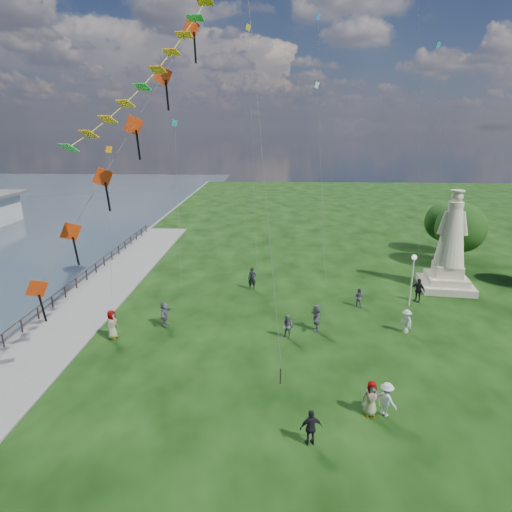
{
  "coord_description": "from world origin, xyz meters",
  "views": [
    {
      "loc": [
        0.07,
        -16.65,
        12.94
      ],
      "look_at": [
        -1.0,
        8.0,
        5.5
      ],
      "focal_mm": 30.0,
      "sensor_mm": 36.0,
      "label": 1
    }
  ],
  "objects_px": {
    "statue": "(450,253)",
    "person_8": "(406,321)",
    "lamppost": "(413,269)",
    "person_1": "(288,327)",
    "person_9": "(418,290)",
    "person_6": "(252,278)",
    "person_4": "(371,399)",
    "person_11": "(317,318)",
    "person_3": "(311,428)",
    "person_5": "(165,314)",
    "person_10": "(112,324)",
    "person_7": "(359,297)",
    "person_2": "(386,399)"
  },
  "relations": [
    {
      "from": "person_10",
      "to": "person_4",
      "type": "bearing_deg",
      "value": -104.16
    },
    {
      "from": "person_3",
      "to": "person_5",
      "type": "distance_m",
      "value": 14.22
    },
    {
      "from": "person_6",
      "to": "person_8",
      "type": "xyz_separation_m",
      "value": [
        10.48,
        -7.42,
        -0.14
      ]
    },
    {
      "from": "person_3",
      "to": "person_6",
      "type": "height_order",
      "value": "person_6"
    },
    {
      "from": "person_1",
      "to": "person_10",
      "type": "bearing_deg",
      "value": -150.15
    },
    {
      "from": "person_1",
      "to": "person_5",
      "type": "bearing_deg",
      "value": -162.71
    },
    {
      "from": "person_1",
      "to": "person_5",
      "type": "height_order",
      "value": "person_5"
    },
    {
      "from": "person_7",
      "to": "person_5",
      "type": "bearing_deg",
      "value": 51.02
    },
    {
      "from": "person_1",
      "to": "person_10",
      "type": "relative_size",
      "value": 0.84
    },
    {
      "from": "statue",
      "to": "lamppost",
      "type": "height_order",
      "value": "statue"
    },
    {
      "from": "person_8",
      "to": "person_11",
      "type": "xyz_separation_m",
      "value": [
        -5.84,
        0.06,
        0.11
      ]
    },
    {
      "from": "person_7",
      "to": "person_9",
      "type": "xyz_separation_m",
      "value": [
        4.73,
        1.16,
        0.19
      ]
    },
    {
      "from": "person_7",
      "to": "person_11",
      "type": "bearing_deg",
      "value": 84.83
    },
    {
      "from": "person_2",
      "to": "person_3",
      "type": "height_order",
      "value": "person_2"
    },
    {
      "from": "person_11",
      "to": "person_2",
      "type": "bearing_deg",
      "value": 14.06
    },
    {
      "from": "person_4",
      "to": "person_9",
      "type": "bearing_deg",
      "value": 62.65
    },
    {
      "from": "person_6",
      "to": "person_11",
      "type": "relative_size",
      "value": 1.04
    },
    {
      "from": "person_3",
      "to": "person_1",
      "type": "bearing_deg",
      "value": -97.85
    },
    {
      "from": "person_10",
      "to": "statue",
      "type": "bearing_deg",
      "value": -56.89
    },
    {
      "from": "lamppost",
      "to": "person_7",
      "type": "bearing_deg",
      "value": -176.87
    },
    {
      "from": "person_7",
      "to": "person_8",
      "type": "height_order",
      "value": "person_8"
    },
    {
      "from": "person_1",
      "to": "person_4",
      "type": "bearing_deg",
      "value": -36.24
    },
    {
      "from": "person_1",
      "to": "person_7",
      "type": "height_order",
      "value": "person_1"
    },
    {
      "from": "person_1",
      "to": "person_9",
      "type": "distance_m",
      "value": 12.13
    },
    {
      "from": "person_5",
      "to": "person_9",
      "type": "distance_m",
      "value": 19.16
    },
    {
      "from": "person_9",
      "to": "person_4",
      "type": "bearing_deg",
      "value": -68.31
    },
    {
      "from": "person_9",
      "to": "person_11",
      "type": "xyz_separation_m",
      "value": [
        -8.28,
        -5.33,
        -0.02
      ]
    },
    {
      "from": "person_11",
      "to": "person_8",
      "type": "bearing_deg",
      "value": 87.77
    },
    {
      "from": "lamppost",
      "to": "person_8",
      "type": "distance_m",
      "value": 5.15
    },
    {
      "from": "statue",
      "to": "person_5",
      "type": "distance_m",
      "value": 23.26
    },
    {
      "from": "lamppost",
      "to": "person_10",
      "type": "height_order",
      "value": "lamppost"
    },
    {
      "from": "statue",
      "to": "person_9",
      "type": "relative_size",
      "value": 4.43
    },
    {
      "from": "person_2",
      "to": "person_4",
      "type": "distance_m",
      "value": 0.71
    },
    {
      "from": "person_1",
      "to": "person_11",
      "type": "distance_m",
      "value": 2.29
    },
    {
      "from": "statue",
      "to": "person_6",
      "type": "relative_size",
      "value": 4.35
    },
    {
      "from": "lamppost",
      "to": "person_1",
      "type": "relative_size",
      "value": 2.5
    },
    {
      "from": "person_9",
      "to": "person_7",
      "type": "bearing_deg",
      "value": -119.36
    },
    {
      "from": "person_7",
      "to": "person_11",
      "type": "distance_m",
      "value": 5.47
    },
    {
      "from": "person_7",
      "to": "person_4",
      "type": "bearing_deg",
      "value": 117.15
    },
    {
      "from": "person_5",
      "to": "person_6",
      "type": "bearing_deg",
      "value": -33.24
    },
    {
      "from": "statue",
      "to": "person_8",
      "type": "xyz_separation_m",
      "value": [
        -5.69,
        -8.34,
        -2.3
      ]
    },
    {
      "from": "person_6",
      "to": "person_11",
      "type": "height_order",
      "value": "person_6"
    },
    {
      "from": "person_5",
      "to": "person_6",
      "type": "height_order",
      "value": "person_6"
    },
    {
      "from": "person_1",
      "to": "person_6",
      "type": "distance_m",
      "value": 9.0
    },
    {
      "from": "lamppost",
      "to": "person_4",
      "type": "distance_m",
      "value": 14.35
    },
    {
      "from": "person_8",
      "to": "person_11",
      "type": "relative_size",
      "value": 0.88
    },
    {
      "from": "person_6",
      "to": "statue",
      "type": "bearing_deg",
      "value": 7.86
    },
    {
      "from": "lamppost",
      "to": "person_9",
      "type": "xyz_separation_m",
      "value": [
        0.89,
        0.95,
        -1.98
      ]
    },
    {
      "from": "person_1",
      "to": "person_3",
      "type": "height_order",
      "value": "person_3"
    },
    {
      "from": "person_8",
      "to": "person_11",
      "type": "distance_m",
      "value": 5.84
    }
  ]
}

